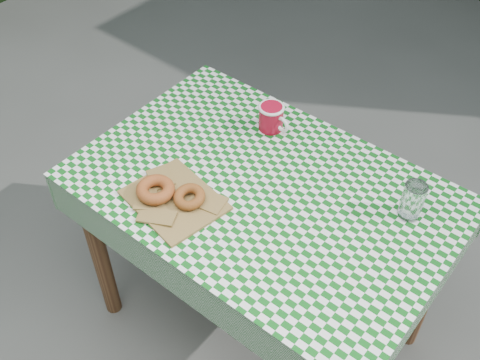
{
  "coord_description": "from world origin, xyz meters",
  "views": [
    {
      "loc": [
        0.81,
        -1.12,
        1.99
      ],
      "look_at": [
        0.05,
        -0.2,
        0.79
      ],
      "focal_mm": 43.11,
      "sensor_mm": 36.0,
      "label": 1
    }
  ],
  "objects_px": {
    "paper_bag": "(174,199)",
    "drinking_glass": "(412,201)",
    "table": "(260,264)",
    "coffee_mug": "(271,117)"
  },
  "relations": [
    {
      "from": "coffee_mug",
      "to": "drinking_glass",
      "type": "height_order",
      "value": "drinking_glass"
    },
    {
      "from": "coffee_mug",
      "to": "drinking_glass",
      "type": "bearing_deg",
      "value": 1.69
    },
    {
      "from": "paper_bag",
      "to": "drinking_glass",
      "type": "distance_m",
      "value": 0.67
    },
    {
      "from": "paper_bag",
      "to": "coffee_mug",
      "type": "bearing_deg",
      "value": 88.19
    },
    {
      "from": "table",
      "to": "paper_bag",
      "type": "relative_size",
      "value": 4.02
    },
    {
      "from": "table",
      "to": "drinking_glass",
      "type": "distance_m",
      "value": 0.61
    },
    {
      "from": "table",
      "to": "paper_bag",
      "type": "height_order",
      "value": "paper_bag"
    },
    {
      "from": "drinking_glass",
      "to": "table",
      "type": "bearing_deg",
      "value": -154.73
    },
    {
      "from": "table",
      "to": "coffee_mug",
      "type": "distance_m",
      "value": 0.51
    },
    {
      "from": "coffee_mug",
      "to": "drinking_glass",
      "type": "distance_m",
      "value": 0.54
    }
  ]
}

